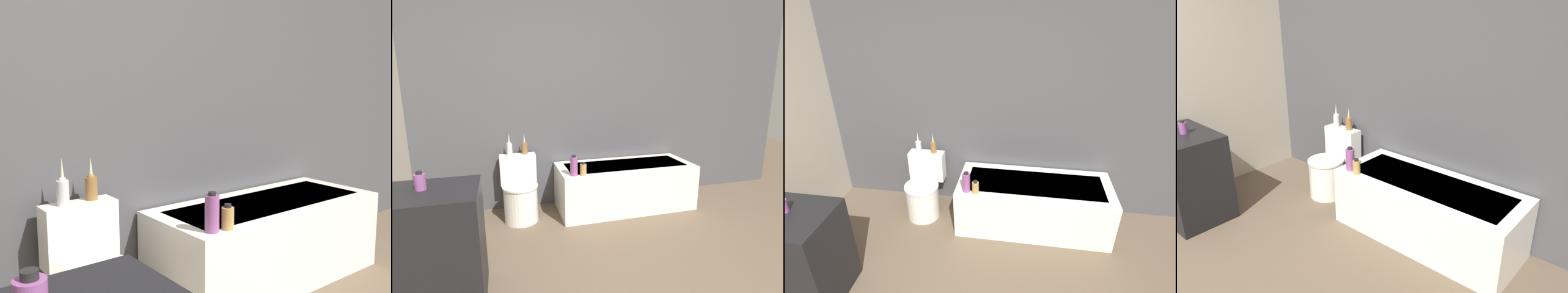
{
  "view_description": "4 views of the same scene",
  "coord_description": "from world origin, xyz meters",
  "views": [
    {
      "loc": [
        -1.46,
        -0.09,
        1.35
      ],
      "look_at": [
        0.05,
        1.84,
        0.99
      ],
      "focal_mm": 42.0,
      "sensor_mm": 36.0,
      "label": 1
    },
    {
      "loc": [
        -0.65,
        -1.28,
        1.56
      ],
      "look_at": [
        0.2,
        1.66,
        0.85
      ],
      "focal_mm": 28.0,
      "sensor_mm": 36.0,
      "label": 2
    },
    {
      "loc": [
        0.58,
        -0.78,
        2.34
      ],
      "look_at": [
        0.18,
        1.86,
        0.98
      ],
      "focal_mm": 28.0,
      "sensor_mm": 36.0,
      "label": 3
    },
    {
      "loc": [
        2.26,
        -0.52,
        2.01
      ],
      "look_at": [
        0.23,
        1.83,
        0.77
      ],
      "focal_mm": 35.0,
      "sensor_mm": 36.0,
      "label": 4
    }
  ],
  "objects": [
    {
      "name": "vase_gold",
      "position": [
        -0.58,
        2.16,
        0.78
      ],
      "size": [
        0.06,
        0.06,
        0.25
      ],
      "color": "silver",
      "rests_on": "toilet"
    },
    {
      "name": "shampoo_bottle_short",
      "position": [
        0.16,
        1.69,
        0.6
      ],
      "size": [
        0.07,
        0.07,
        0.14
      ],
      "color": "tan",
      "rests_on": "bathtub"
    },
    {
      "name": "shampoo_bottle_tall",
      "position": [
        0.06,
        1.71,
        0.64
      ],
      "size": [
        0.08,
        0.08,
        0.22
      ],
      "color": "#8C4C8C",
      "rests_on": "bathtub"
    },
    {
      "name": "vase_silver",
      "position": [
        -0.41,
        2.18,
        0.77
      ],
      "size": [
        0.07,
        0.07,
        0.24
      ],
      "color": "olive",
      "rests_on": "toilet"
    },
    {
      "name": "bathtub",
      "position": [
        0.74,
        1.96,
        0.27
      ],
      "size": [
        1.61,
        0.67,
        0.54
      ],
      "color": "white",
      "rests_on": "ground"
    },
    {
      "name": "soap_bottle_glass",
      "position": [
        -1.18,
        0.82,
        0.89
      ],
      "size": [
        0.07,
        0.07,
        0.13
      ],
      "color": "#8C4C8C",
      "rests_on": "vanity_counter"
    },
    {
      "name": "vanity_counter",
      "position": [
        -1.21,
        0.79,
        0.42
      ],
      "size": [
        0.78,
        0.53,
        0.84
      ],
      "color": "black",
      "rests_on": "ground"
    },
    {
      "name": "wall_back_tiled",
      "position": [
        0.0,
        2.34,
        1.3
      ],
      "size": [
        6.4,
        0.06,
        2.6
      ],
      "color": "#4C4C51",
      "rests_on": "ground_plane"
    },
    {
      "name": "toilet",
      "position": [
        -0.49,
        1.98,
        0.29
      ],
      "size": [
        0.4,
        0.52,
        0.69
      ],
      "color": "white",
      "rests_on": "ground"
    }
  ]
}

